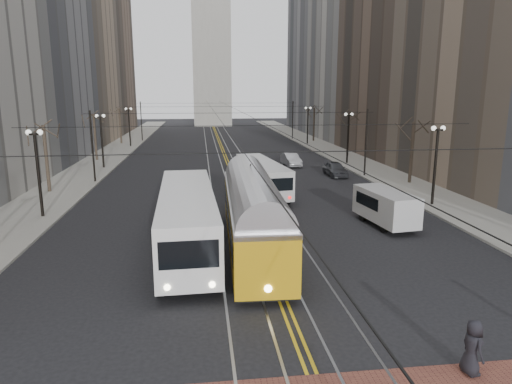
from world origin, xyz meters
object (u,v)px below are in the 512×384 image
object	(u,v)px
streetcar	(253,220)
rear_bus	(262,178)
sedan_silver	(291,160)
sedan_grey	(335,169)
transit_bus	(187,222)
cargo_van	(385,209)
pedestrian_a	(472,347)

from	to	relation	value
streetcar	rear_bus	bearing A→B (deg)	81.99
rear_bus	sedan_silver	size ratio (longest dim) A/B	2.40
rear_bus	sedan_grey	bearing A→B (deg)	33.62
rear_bus	sedan_silver	xyz separation A→B (m)	(5.17, 13.82, -0.63)
transit_bus	sedan_grey	distance (m)	24.74
streetcar	sedan_silver	xyz separation A→B (m)	(7.47, 27.23, -0.93)
streetcar	rear_bus	distance (m)	13.61
rear_bus	sedan_grey	xyz separation A→B (m)	(8.31, 7.13, -0.62)
cargo_van	sedan_silver	size ratio (longest dim) A/B	1.18
cargo_van	sedan_silver	xyz separation A→B (m)	(-1.25, 23.84, -0.41)
streetcar	sedan_silver	bearing A→B (deg)	76.37
transit_bus	cargo_van	world-z (taller)	transit_bus
transit_bus	streetcar	world-z (taller)	streetcar
cargo_van	rear_bus	bearing A→B (deg)	114.72
cargo_van	sedan_grey	size ratio (longest dim) A/B	1.20
cargo_van	pedestrian_a	xyz separation A→B (m)	(-3.51, -15.06, -0.25)
streetcar	rear_bus	xyz separation A→B (m)	(2.30, 13.41, -0.30)
sedan_silver	pedestrian_a	world-z (taller)	pedestrian_a
rear_bus	sedan_grey	size ratio (longest dim) A/B	2.44
transit_bus	pedestrian_a	distance (m)	14.68
transit_bus	streetcar	xyz separation A→B (m)	(3.42, -0.18, 0.01)
transit_bus	cargo_van	bearing A→B (deg)	12.77
cargo_van	sedan_grey	distance (m)	17.26
cargo_van	sedan_grey	xyz separation A→B (m)	(1.89, 17.15, -0.40)
sedan_grey	sedan_silver	xyz separation A→B (m)	(-3.14, 6.69, -0.01)
transit_bus	pedestrian_a	xyz separation A→B (m)	(8.63, -11.85, -0.75)
streetcar	rear_bus	size ratio (longest dim) A/B	1.35
streetcar	sedan_grey	size ratio (longest dim) A/B	3.30
transit_bus	sedan_silver	world-z (taller)	transit_bus
sedan_grey	sedan_silver	world-z (taller)	sedan_grey
sedan_grey	pedestrian_a	xyz separation A→B (m)	(-5.40, -32.21, 0.15)
sedan_grey	sedan_silver	size ratio (longest dim) A/B	0.98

